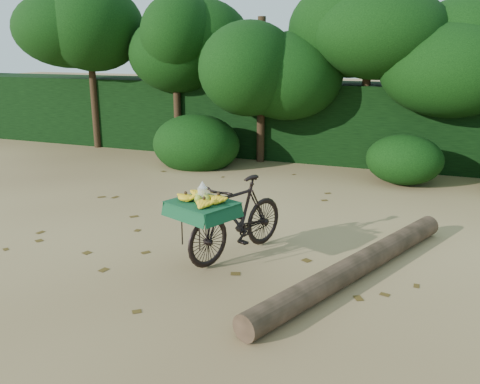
% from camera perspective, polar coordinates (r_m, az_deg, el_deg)
% --- Properties ---
extents(ground, '(80.00, 80.00, 0.00)m').
position_cam_1_polar(ground, '(6.73, 1.99, -6.82)').
color(ground, tan).
rests_on(ground, ground).
extents(vendor_bicycle, '(1.20, 1.85, 1.03)m').
position_cam_1_polar(vendor_bicycle, '(6.46, -0.45, -2.84)').
color(vendor_bicycle, black).
rests_on(vendor_bicycle, ground).
extents(fallen_log, '(1.74, 3.69, 0.28)m').
position_cam_1_polar(fallen_log, '(6.16, 13.02, -8.04)').
color(fallen_log, brown).
rests_on(fallen_log, ground).
extents(hedge_backdrop, '(26.00, 1.80, 1.80)m').
position_cam_1_polar(hedge_backdrop, '(12.45, 11.85, 7.73)').
color(hedge_backdrop, black).
rests_on(hedge_backdrop, ground).
extents(tree_row, '(14.50, 2.00, 4.00)m').
position_cam_1_polar(tree_row, '(11.69, 8.25, 12.82)').
color(tree_row, black).
rests_on(tree_row, ground).
extents(bush_clumps, '(8.80, 1.70, 0.90)m').
position_cam_1_polar(bush_clumps, '(10.50, 12.50, 3.72)').
color(bush_clumps, black).
rests_on(bush_clumps, ground).
extents(leaf_litter, '(7.00, 7.30, 0.01)m').
position_cam_1_polar(leaf_litter, '(7.30, 3.70, -4.94)').
color(leaf_litter, '#4B3814').
rests_on(leaf_litter, ground).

